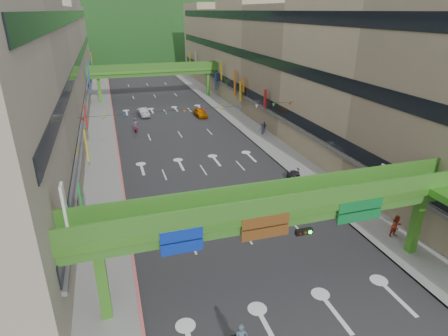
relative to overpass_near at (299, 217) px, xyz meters
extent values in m
cube|color=#28282B|center=(-0.93, 44.62, -5.20)|extent=(18.00, 140.00, 0.02)
cube|color=gray|center=(-11.93, 44.62, -5.13)|extent=(4.00, 140.00, 0.15)
cube|color=gray|center=(10.07, 44.62, -5.13)|extent=(4.00, 140.00, 0.15)
cube|color=#CC5959|center=(-10.03, 44.62, -5.12)|extent=(0.20, 140.00, 0.18)
cube|color=gray|center=(8.17, 44.62, -5.12)|extent=(0.20, 140.00, 0.18)
cube|color=#9E937F|center=(-19.93, 44.62, 4.29)|extent=(12.00, 95.00, 19.00)
cube|color=black|center=(-13.88, 44.62, -1.01)|extent=(0.08, 90.25, 1.40)
cube|color=black|center=(-13.88, 44.62, 4.99)|extent=(0.08, 90.25, 1.40)
cube|color=black|center=(-13.88, 44.62, 10.99)|extent=(0.08, 90.25, 1.40)
cube|color=gray|center=(18.07, 44.62, 4.29)|extent=(12.00, 95.00, 19.00)
cube|color=black|center=(12.02, 44.62, -1.01)|extent=(0.08, 90.25, 1.40)
cube|color=black|center=(12.02, 44.62, 4.99)|extent=(0.08, 90.25, 1.40)
cube|color=black|center=(12.02, 44.62, 10.99)|extent=(0.08, 90.25, 1.40)
cube|color=#4C9E2D|center=(-0.93, 0.62, 0.54)|extent=(28.00, 2.20, 0.50)
cube|color=#387223|center=(-0.93, 0.62, -0.06)|extent=(28.00, 1.76, 0.70)
cube|color=#4C9E2D|center=(-11.93, 0.62, -2.81)|extent=(0.60, 0.60, 4.80)
cube|color=#4C9E2D|center=(10.07, 0.62, -2.81)|extent=(0.60, 0.60, 4.80)
cube|color=#387223|center=(-0.93, -0.42, 1.34)|extent=(28.00, 0.12, 1.10)
cube|color=#387223|center=(-0.93, 1.66, 1.34)|extent=(28.00, 0.12, 1.10)
cube|color=navy|center=(-7.43, -0.46, -0.06)|extent=(2.40, 0.12, 1.50)
cube|color=#593314|center=(-2.43, -0.46, -0.06)|extent=(3.00, 0.12, 1.50)
cube|color=#0C5926|center=(4.07, -0.46, -0.06)|extent=(3.20, 0.12, 1.50)
cube|color=black|center=(0.07, -0.61, -0.71)|extent=(1.10, 0.28, 0.35)
cube|color=#4C9E2D|center=(-0.93, 59.62, 0.54)|extent=(28.00, 2.20, 0.50)
cube|color=#387223|center=(-0.93, 59.62, -0.06)|extent=(28.00, 1.76, 0.70)
cube|color=#4C9E2D|center=(-11.93, 59.62, -2.81)|extent=(0.60, 0.60, 4.80)
cube|color=#4C9E2D|center=(10.07, 59.62, -2.81)|extent=(0.60, 0.60, 4.80)
cube|color=#387223|center=(-0.93, 58.58, 1.34)|extent=(28.00, 0.12, 1.10)
cube|color=#387223|center=(-0.93, 60.66, 1.34)|extent=(28.00, 0.12, 1.10)
ellipsoid|color=#1C4419|center=(-15.93, 154.62, -5.21)|extent=(168.00, 140.00, 112.00)
ellipsoid|color=#1C4419|center=(24.07, 174.62, -5.21)|extent=(208.00, 176.00, 128.00)
cylinder|color=black|center=(-0.93, 24.62, 0.99)|extent=(26.00, 0.03, 0.03)
cone|color=red|center=(-13.43, 24.62, 0.74)|extent=(0.36, 0.36, 0.40)
cone|color=gold|center=(-11.16, 24.62, 0.74)|extent=(0.36, 0.36, 0.40)
cone|color=#193FB2|center=(-8.89, 24.62, 0.74)|extent=(0.36, 0.36, 0.40)
cone|color=silver|center=(-6.61, 24.62, 0.74)|extent=(0.36, 0.36, 0.40)
cone|color=#198C33|center=(-4.34, 24.62, 0.74)|extent=(0.36, 0.36, 0.40)
cone|color=orange|center=(-2.07, 24.62, 0.74)|extent=(0.36, 0.36, 0.40)
cone|color=red|center=(0.20, 24.62, 0.74)|extent=(0.36, 0.36, 0.40)
cone|color=gold|center=(2.48, 24.62, 0.74)|extent=(0.36, 0.36, 0.40)
cone|color=#193FB2|center=(4.75, 24.62, 0.74)|extent=(0.36, 0.36, 0.40)
cone|color=silver|center=(7.02, 24.62, 0.74)|extent=(0.36, 0.36, 0.40)
cone|color=#198C33|center=(9.29, 24.62, 0.74)|extent=(0.36, 0.36, 0.40)
cone|color=orange|center=(11.57, 24.62, 0.74)|extent=(0.36, 0.36, 0.40)
cube|color=black|center=(-5.40, -3.85, -4.16)|extent=(0.55, 0.18, 0.06)
cube|color=black|center=(-1.93, 8.41, -4.66)|extent=(0.48, 1.33, 0.35)
cube|color=black|center=(-1.93, 8.41, -4.41)|extent=(0.35, 0.58, 0.18)
cube|color=black|center=(-1.98, 8.96, -4.16)|extent=(0.55, 0.11, 0.06)
cylinder|color=black|center=(-1.98, 8.96, -4.96)|extent=(0.15, 0.51, 0.50)
cylinder|color=black|center=(-1.87, 7.86, -4.96)|extent=(0.15, 0.51, 0.50)
imported|color=maroon|center=(-1.93, 8.41, -4.02)|extent=(0.87, 0.71, 1.68)
cube|color=#A1A1A9|center=(-4.98, 8.80, -4.66)|extent=(0.36, 1.30, 0.35)
cube|color=#A1A1A9|center=(-4.98, 8.80, -4.41)|extent=(0.30, 0.55, 0.18)
cube|color=#A1A1A9|center=(-4.98, 9.35, -4.16)|extent=(0.55, 0.06, 0.06)
cylinder|color=black|center=(-4.98, 9.35, -4.96)|extent=(0.10, 0.50, 0.50)
cylinder|color=black|center=(-4.98, 8.25, -4.96)|extent=(0.10, 0.50, 0.50)
imported|color=#2A353D|center=(-4.98, 8.80, -4.02)|extent=(0.98, 0.41, 1.67)
cube|color=maroon|center=(-7.02, 37.91, -4.66)|extent=(0.55, 1.34, 0.35)
cube|color=maroon|center=(-7.02, 37.91, -4.41)|extent=(0.38, 0.59, 0.18)
cube|color=maroon|center=(-6.93, 38.45, -4.16)|extent=(0.55, 0.15, 0.06)
cylinder|color=black|center=(-6.93, 38.45, -4.96)|extent=(0.18, 0.51, 0.50)
cylinder|color=black|center=(-7.11, 37.37, -4.96)|extent=(0.18, 0.51, 0.50)
imported|color=#43424B|center=(-7.02, 37.91, -3.97)|extent=(0.95, 0.70, 1.77)
cube|color=black|center=(7.87, 6.73, -4.66)|extent=(1.30, 0.35, 0.35)
cube|color=black|center=(7.87, 6.73, -4.41)|extent=(0.55, 0.30, 0.18)
cube|color=black|center=(8.42, 6.73, -4.16)|extent=(0.06, 0.55, 0.06)
cylinder|color=black|center=(8.42, 6.73, -4.96)|extent=(0.50, 0.10, 0.50)
cylinder|color=black|center=(7.32, 6.73, -4.96)|extent=(0.50, 0.10, 0.50)
cube|color=black|center=(7.87, 8.93, -4.66)|extent=(1.30, 0.35, 0.35)
cube|color=black|center=(7.87, 8.93, -4.41)|extent=(0.55, 0.30, 0.18)
cube|color=black|center=(8.42, 8.93, -4.16)|extent=(0.06, 0.55, 0.06)
cylinder|color=black|center=(8.42, 8.93, -4.96)|extent=(0.50, 0.10, 0.50)
cylinder|color=black|center=(7.32, 8.93, -4.96)|extent=(0.50, 0.10, 0.50)
cube|color=black|center=(7.87, 11.13, -4.66)|extent=(1.30, 0.35, 0.35)
cube|color=black|center=(7.87, 11.13, -4.41)|extent=(0.55, 0.30, 0.18)
cube|color=black|center=(8.42, 11.13, -4.16)|extent=(0.06, 0.55, 0.06)
cylinder|color=black|center=(8.42, 11.13, -4.96)|extent=(0.50, 0.10, 0.50)
cylinder|color=black|center=(7.32, 11.13, -4.96)|extent=(0.50, 0.10, 0.50)
cube|color=black|center=(7.87, 13.33, -4.66)|extent=(1.30, 0.35, 0.35)
cube|color=black|center=(7.87, 13.33, -4.41)|extent=(0.55, 0.30, 0.18)
cube|color=black|center=(8.42, 13.33, -4.16)|extent=(0.06, 0.55, 0.06)
cylinder|color=black|center=(8.42, 13.33, -4.96)|extent=(0.50, 0.10, 0.50)
cylinder|color=black|center=(7.32, 13.33, -4.96)|extent=(0.50, 0.10, 0.50)
cube|color=black|center=(7.87, 15.53, -4.66)|extent=(1.30, 0.35, 0.35)
cube|color=black|center=(7.87, 15.53, -4.41)|extent=(0.55, 0.30, 0.18)
cube|color=black|center=(8.42, 15.53, -4.16)|extent=(0.06, 0.55, 0.06)
cylinder|color=black|center=(8.42, 15.53, -4.96)|extent=(0.50, 0.10, 0.50)
cylinder|color=black|center=(7.32, 15.53, -4.96)|extent=(0.50, 0.10, 0.50)
imported|color=#A7A9B0|center=(-4.99, 46.58, -4.48)|extent=(2.04, 4.53, 1.44)
imported|color=#C86701|center=(4.35, 43.41, -4.49)|extent=(1.87, 4.26, 1.43)
imported|color=#A4321B|center=(10.37, 2.62, -4.27)|extent=(0.97, 0.79, 1.87)
imported|color=black|center=(11.27, 31.71, -4.46)|extent=(0.92, 0.47, 1.50)
imported|color=#3E4363|center=(10.62, 30.82, -4.36)|extent=(0.83, 0.58, 1.69)
camera|label=1|loc=(-10.37, -17.78, 11.76)|focal=30.00mm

